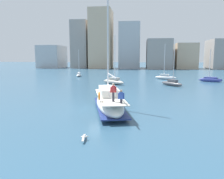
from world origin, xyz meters
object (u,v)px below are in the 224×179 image
moored_sloop_near (211,79)px  moored_cutter_right (172,83)px  moored_sloop_far (113,81)px  seagull (84,137)px  main_sailboat (109,101)px  moored_catamaran (165,77)px  moored_cutter_left (79,75)px

moored_sloop_near → moored_cutter_right: 12.28m
moored_sloop_near → moored_sloop_far: size_ratio=0.74×
moored_cutter_right → seagull: 29.58m
main_sailboat → moored_sloop_far: bearing=95.9°
moored_sloop_near → moored_sloop_far: (-20.05, -7.18, 0.07)m
moored_cutter_right → seagull: moored_cutter_right is taller
moored_sloop_far → moored_cutter_right: (10.87, -0.97, -0.07)m
moored_sloop_far → moored_cutter_right: 10.91m
moored_sloop_far → seagull: size_ratio=7.22×
moored_sloop_near → moored_catamaran: (-9.04, 3.74, 0.01)m
main_sailboat → seagull: (-0.48, -8.01, -0.67)m
moored_sloop_near → moored_cutter_left: moored_cutter_left is taller
main_sailboat → moored_cutter_right: main_sailboat is taller
moored_sloop_far → moored_cutter_right: moored_sloop_far is taller
moored_cutter_left → main_sailboat: bearing=-69.8°
main_sailboat → moored_catamaran: main_sailboat is taller
moored_cutter_right → moored_sloop_far: bearing=174.9°
moored_catamaran → moored_sloop_near: bearing=-22.5°
moored_catamaran → moored_cutter_left: (-22.33, 4.74, -0.07)m
moored_catamaran → seagull: bearing=-103.1°
moored_cutter_left → moored_cutter_right: moored_cutter_right is taller
moored_sloop_near → moored_cutter_right: (-9.18, -8.15, 0.00)m
moored_catamaran → moored_cutter_left: size_ratio=1.14×
seagull → moored_cutter_right: bearing=71.9°
main_sailboat → moored_sloop_near: size_ratio=1.67×
main_sailboat → moored_cutter_left: bearing=110.2°
moored_sloop_near → moored_cutter_right: bearing=-138.4°
moored_sloop_near → moored_cutter_left: 32.50m
moored_sloop_near → moored_sloop_far: bearing=-160.3°
moored_cutter_left → moored_cutter_right: bearing=-36.8°
moored_cutter_left → seagull: bearing=-73.8°
main_sailboat → seagull: size_ratio=8.98×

